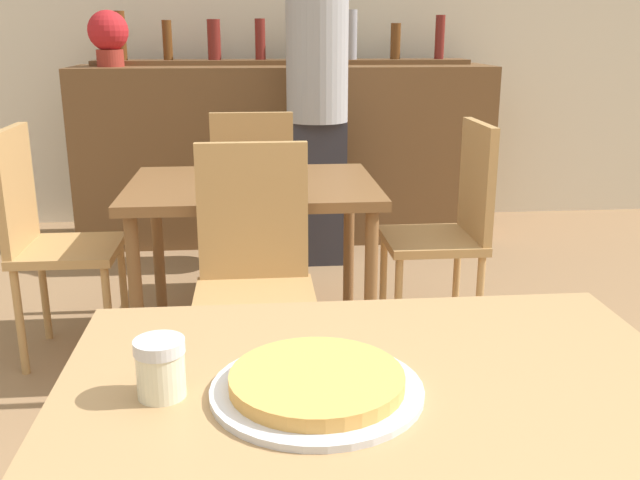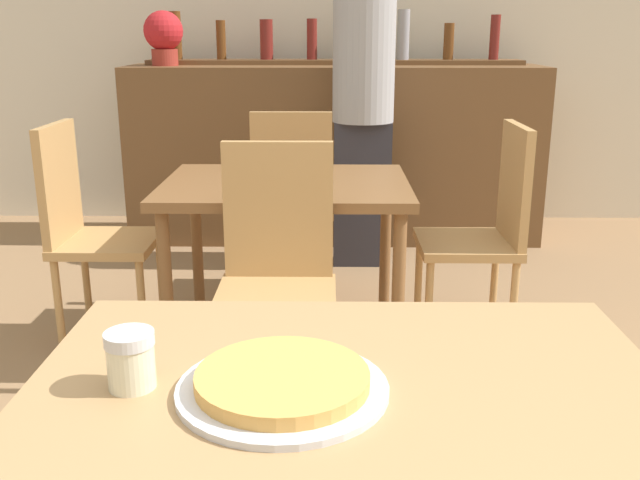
% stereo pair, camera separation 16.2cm
% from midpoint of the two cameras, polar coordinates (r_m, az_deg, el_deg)
% --- Properties ---
extents(wall_back, '(8.00, 0.05, 2.80)m').
position_cam_midpoint_polar(wall_back, '(5.08, -4.14, 17.38)').
color(wall_back, silver).
rests_on(wall_back, ground_plane).
extents(dining_table_near, '(1.07, 0.85, 0.76)m').
position_cam_midpoint_polar(dining_table_near, '(1.20, 1.13, -16.05)').
color(dining_table_near, '#A87F51').
rests_on(dining_table_near, ground_plane).
extents(dining_table_far, '(1.00, 0.76, 0.72)m').
position_cam_midpoint_polar(dining_table_far, '(2.93, -6.96, 2.92)').
color(dining_table_far, brown).
rests_on(dining_table_far, ground_plane).
extents(bar_counter, '(2.60, 0.56, 1.10)m').
position_cam_midpoint_polar(bar_counter, '(4.64, -3.78, 6.94)').
color(bar_counter, brown).
rests_on(bar_counter, ground_plane).
extents(bar_back_shelf, '(2.39, 0.24, 0.35)m').
position_cam_midpoint_polar(bar_back_shelf, '(4.71, -4.20, 14.72)').
color(bar_back_shelf, brown).
rests_on(bar_back_shelf, bar_counter).
extents(chair_far_side_front, '(0.40, 0.40, 0.95)m').
position_cam_midpoint_polar(chair_far_side_front, '(2.42, -7.21, -2.17)').
color(chair_far_side_front, tan).
rests_on(chair_far_side_front, ground_plane).
extents(chair_far_side_back, '(0.40, 0.40, 0.95)m').
position_cam_midpoint_polar(chair_far_side_back, '(3.48, -6.69, 3.59)').
color(chair_far_side_back, tan).
rests_on(chair_far_side_back, ground_plane).
extents(chair_far_side_left, '(0.40, 0.40, 0.95)m').
position_cam_midpoint_polar(chair_far_side_left, '(3.09, -22.55, 0.77)').
color(chair_far_side_left, tan).
rests_on(chair_far_side_left, ground_plane).
extents(chair_far_side_right, '(0.40, 0.40, 0.95)m').
position_cam_midpoint_polar(chair_far_side_right, '(3.04, 9.02, 1.60)').
color(chair_far_side_right, tan).
rests_on(chair_far_side_right, ground_plane).
extents(pizza_tray, '(0.34, 0.34, 0.04)m').
position_cam_midpoint_polar(pizza_tray, '(1.16, -4.34, -11.54)').
color(pizza_tray, silver).
rests_on(pizza_tray, dining_table_near).
extents(cheese_shaker, '(0.08, 0.08, 0.10)m').
position_cam_midpoint_polar(cheese_shaker, '(1.18, -16.56, -9.85)').
color(cheese_shaker, beige).
rests_on(cheese_shaker, dining_table_near).
extents(person_standing, '(0.34, 0.34, 1.73)m').
position_cam_midpoint_polar(person_standing, '(4.02, -1.40, 11.06)').
color(person_standing, '#2D2D38').
rests_on(person_standing, ground_plane).
extents(potted_plant, '(0.24, 0.24, 0.33)m').
position_cam_midpoint_polar(potted_plant, '(4.62, -17.58, 15.36)').
color(potted_plant, maroon).
rests_on(potted_plant, bar_counter).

